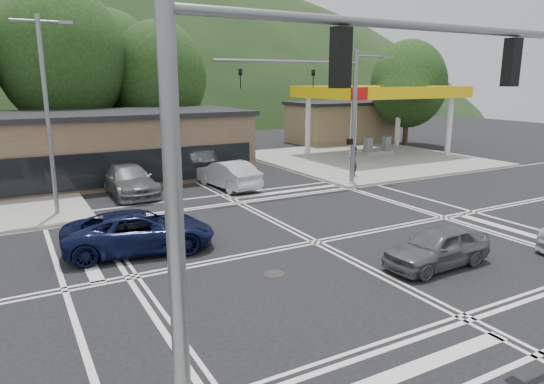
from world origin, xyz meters
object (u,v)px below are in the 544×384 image
car_grey_center (437,247)px  pedestrian (353,161)px  car_blue_west (140,231)px  car_queue_b (191,160)px  car_queue_a (228,174)px  car_northbound (129,180)px

car_grey_center → pedestrian: pedestrian is taller
car_blue_west → car_queue_b: car_queue_b is taller
car_grey_center → pedestrian: size_ratio=2.05×
car_grey_center → car_queue_a: car_queue_a is taller
car_queue_b → pedestrian: bearing=145.7°
car_northbound → pedestrian: 13.99m
car_blue_west → car_queue_a: car_queue_a is taller
car_blue_west → car_grey_center: (8.47, -6.44, -0.07)m
car_queue_b → car_queue_a: bearing=98.6°
car_blue_west → car_northbound: 9.64m
car_queue_a → car_queue_b: car_queue_a is taller
car_queue_a → car_blue_west: bearing=41.2°
car_blue_west → car_queue_b: bearing=-17.3°
car_queue_b → car_northbound: 7.67m
car_queue_a → pedestrian: (8.27, -1.31, 0.32)m
car_queue_a → pedestrian: size_ratio=2.52×
car_blue_west → car_grey_center: car_blue_west is taller
car_queue_a → car_northbound: car_northbound is taller
car_northbound → car_blue_west: bearing=-102.5°
car_queue_a → pedestrian: 8.37m
car_queue_b → pedestrian: pedestrian is taller
car_queue_a → pedestrian: pedestrian is taller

